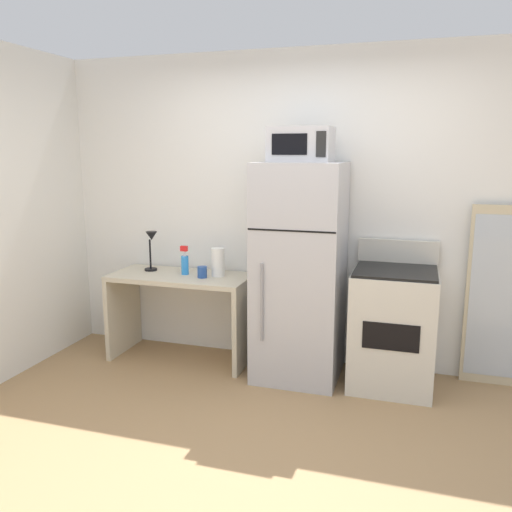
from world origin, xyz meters
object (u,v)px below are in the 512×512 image
object	(u,v)px
spray_bottle	(185,263)
paper_towel_roll	(218,262)
coffee_mug	(202,272)
desk_lamp	(151,244)
refrigerator	(300,272)
microwave	(301,144)
leaning_mirror	(496,297)
desk	(181,300)
oven_range	(393,327)

from	to	relation	value
spray_bottle	paper_towel_roll	distance (m)	0.30
coffee_mug	paper_towel_roll	distance (m)	0.16
coffee_mug	paper_towel_roll	world-z (taller)	paper_towel_roll
desk_lamp	refrigerator	bearing A→B (deg)	-4.49
microwave	leaning_mirror	distance (m)	1.88
microwave	paper_towel_roll	bearing A→B (deg)	170.72
desk	leaning_mirror	bearing A→B (deg)	5.29
desk_lamp	microwave	distance (m)	1.60
spray_bottle	paper_towel_roll	world-z (taller)	spray_bottle
paper_towel_roll	refrigerator	xyz separation A→B (m)	(0.73, -0.10, -0.02)
spray_bottle	desk	bearing A→B (deg)	-141.31
spray_bottle	leaning_mirror	world-z (taller)	leaning_mirror
oven_range	leaning_mirror	world-z (taller)	leaning_mirror
desk_lamp	microwave	world-z (taller)	microwave
spray_bottle	paper_towel_roll	size ratio (longest dim) A/B	1.04
desk	coffee_mug	world-z (taller)	coffee_mug
spray_bottle	desk_lamp	bearing A→B (deg)	174.00
microwave	refrigerator	bearing A→B (deg)	90.31
coffee_mug	oven_range	bearing A→B (deg)	0.70
desk	paper_towel_roll	size ratio (longest dim) A/B	5.00
coffee_mug	microwave	world-z (taller)	microwave
desk	oven_range	world-z (taller)	oven_range
desk_lamp	paper_towel_roll	world-z (taller)	desk_lamp
coffee_mug	oven_range	size ratio (longest dim) A/B	0.09
oven_range	coffee_mug	bearing A→B (deg)	-179.30
spray_bottle	refrigerator	world-z (taller)	refrigerator
desk_lamp	leaning_mirror	size ratio (longest dim) A/B	0.25
spray_bottle	paper_towel_roll	xyz separation A→B (m)	(0.29, 0.03, 0.02)
desk	refrigerator	bearing A→B (deg)	-2.52
desk	refrigerator	xyz separation A→B (m)	(1.05, -0.05, 0.33)
desk	desk_lamp	xyz separation A→B (m)	(-0.30, 0.06, 0.46)
desk	spray_bottle	bearing A→B (deg)	38.69
paper_towel_roll	coffee_mug	bearing A→B (deg)	-139.14
coffee_mug	microwave	size ratio (longest dim) A/B	0.21
paper_towel_roll	microwave	world-z (taller)	microwave
leaning_mirror	refrigerator	bearing A→B (deg)	-169.22
desk	leaning_mirror	xyz separation A→B (m)	(2.52, 0.23, 0.17)
desk	coffee_mug	distance (m)	0.35
microwave	desk	bearing A→B (deg)	176.32
desk	microwave	size ratio (longest dim) A/B	2.61
desk_lamp	refrigerator	size ratio (longest dim) A/B	0.21
desk_lamp	paper_towel_roll	bearing A→B (deg)	-0.82
paper_towel_roll	spray_bottle	bearing A→B (deg)	-174.94
spray_bottle	microwave	bearing A→B (deg)	-5.18
microwave	oven_range	bearing A→B (deg)	3.58
desk_lamp	desk	bearing A→B (deg)	-11.23
leaning_mirror	desk	bearing A→B (deg)	-174.71
oven_range	leaning_mirror	size ratio (longest dim) A/B	0.79
coffee_mug	desk_lamp	bearing A→B (deg)	169.02
refrigerator	microwave	distance (m)	0.98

